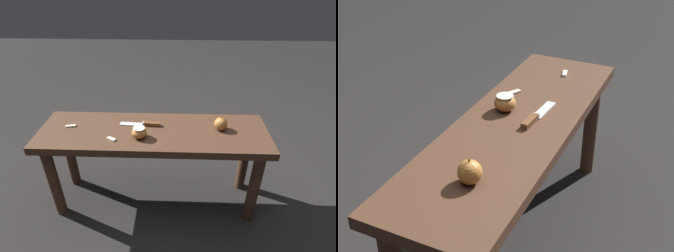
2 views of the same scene
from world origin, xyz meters
The scene contains 7 objects.
ground_plane centered at (0.00, 0.00, 0.00)m, with size 8.00×8.00×0.00m, color black.
wooden_bench centered at (0.00, 0.00, 0.41)m, with size 1.19×0.37×0.50m.
knife centered at (0.04, -0.05, 0.51)m, with size 0.22×0.04×0.02m.
apple_whole centered at (-0.35, -0.02, 0.53)m, with size 0.07×0.07×0.08m.
apple_cut centered at (0.06, 0.07, 0.53)m, with size 0.08×0.08×0.06m.
apple_slice_near_knife centered at (0.44, -0.02, 0.50)m, with size 0.05×0.03×0.01m.
apple_slice_center centered at (0.20, 0.09, 0.50)m, with size 0.05×0.04×0.01m.
Camera 2 is at (-1.22, -0.54, 1.26)m, focal length 50.00 mm.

